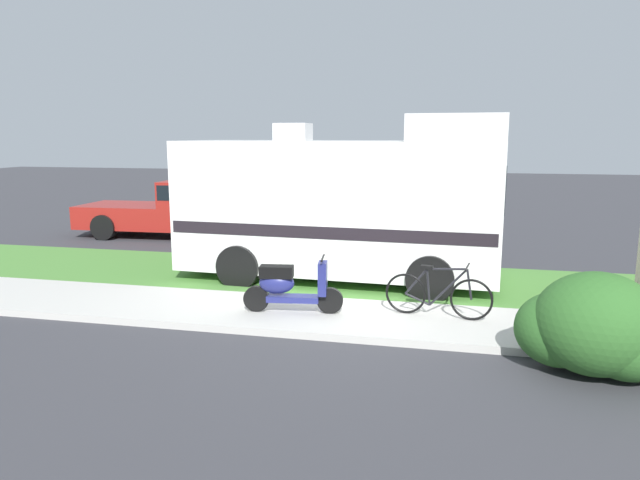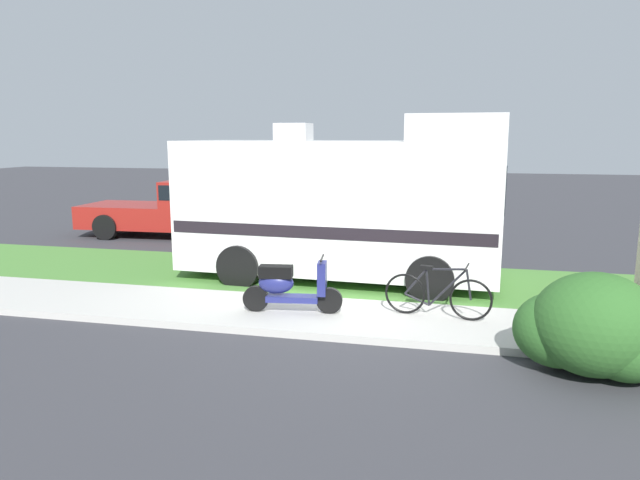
{
  "view_description": "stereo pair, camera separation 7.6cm",
  "coord_description": "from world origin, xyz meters",
  "px_view_note": "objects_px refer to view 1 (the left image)",
  "views": [
    {
      "loc": [
        1.93,
        -10.44,
        3.08
      ],
      "look_at": [
        -0.49,
        0.3,
        1.1
      ],
      "focal_mm": 32.71,
      "sensor_mm": 36.0,
      "label": 1
    },
    {
      "loc": [
        2.0,
        -10.42,
        3.08
      ],
      "look_at": [
        -0.49,
        0.3,
        1.1
      ],
      "focal_mm": 32.71,
      "sensor_mm": 36.0,
      "label": 2
    }
  ],
  "objects_px": {
    "motorhome_rv": "(343,204)",
    "bottle_green": "(615,319)",
    "bicycle": "(438,294)",
    "pickup_truck_near": "(181,207)",
    "scooter": "(289,286)"
  },
  "relations": [
    {
      "from": "motorhome_rv",
      "to": "bicycle",
      "type": "relative_size",
      "value": 3.8
    },
    {
      "from": "scooter",
      "to": "pickup_truck_near",
      "type": "height_order",
      "value": "pickup_truck_near"
    },
    {
      "from": "motorhome_rv",
      "to": "scooter",
      "type": "relative_size",
      "value": 3.93
    },
    {
      "from": "bicycle",
      "to": "pickup_truck_near",
      "type": "xyz_separation_m",
      "value": [
        -7.9,
        6.84,
        0.43
      ]
    },
    {
      "from": "motorhome_rv",
      "to": "pickup_truck_near",
      "type": "height_order",
      "value": "motorhome_rv"
    },
    {
      "from": "bicycle",
      "to": "bottle_green",
      "type": "xyz_separation_m",
      "value": [
        2.74,
        0.09,
        -0.26
      ]
    },
    {
      "from": "pickup_truck_near",
      "to": "bottle_green",
      "type": "xyz_separation_m",
      "value": [
        10.64,
        -6.75,
        -0.69
      ]
    },
    {
      "from": "motorhome_rv",
      "to": "bicycle",
      "type": "xyz_separation_m",
      "value": [
        2.05,
        -2.47,
        -1.15
      ]
    },
    {
      "from": "motorhome_rv",
      "to": "scooter",
      "type": "distance_m",
      "value": 2.99
    },
    {
      "from": "pickup_truck_near",
      "to": "scooter",
      "type": "bearing_deg",
      "value": -52.66
    },
    {
      "from": "bicycle",
      "to": "bottle_green",
      "type": "height_order",
      "value": "bicycle"
    },
    {
      "from": "scooter",
      "to": "bottle_green",
      "type": "height_order",
      "value": "scooter"
    },
    {
      "from": "motorhome_rv",
      "to": "bottle_green",
      "type": "bearing_deg",
      "value": -26.37
    },
    {
      "from": "motorhome_rv",
      "to": "scooter",
      "type": "xyz_separation_m",
      "value": [
        -0.42,
        -2.75,
        -1.08
      ]
    },
    {
      "from": "motorhome_rv",
      "to": "bottle_green",
      "type": "relative_size",
      "value": 22.11
    }
  ]
}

